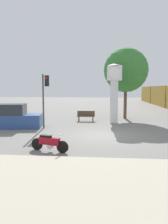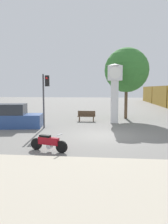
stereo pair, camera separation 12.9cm
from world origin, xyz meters
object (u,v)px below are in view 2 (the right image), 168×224
at_px(street_tree, 127,70).
at_px(parked_car, 13,118).
at_px(traffic_light, 45,91).
at_px(motorcycle, 49,143).
at_px(clock_tower, 115,84).
at_px(bench, 86,116).

relative_size(street_tree, parked_car, 1.55).
height_order(traffic_light, street_tree, street_tree).
height_order(street_tree, parked_car, street_tree).
xyz_separation_m(motorcycle, parked_car, (-4.35, 5.96, 0.34)).
bearing_deg(traffic_light, street_tree, 42.47).
height_order(clock_tower, bench, clock_tower).
bearing_deg(clock_tower, bench, 162.55).
relative_size(clock_tower, traffic_light, 1.26).
bearing_deg(clock_tower, motorcycle, -110.56).
bearing_deg(traffic_light, motorcycle, -73.35).
bearing_deg(traffic_light, parked_car, -178.23).
height_order(street_tree, bench, street_tree).
height_order(clock_tower, street_tree, street_tree).
relative_size(traffic_light, parked_car, 0.91).
height_order(motorcycle, bench, bench).
height_order(motorcycle, street_tree, street_tree).
xyz_separation_m(motorcycle, clock_tower, (3.39, 9.05, 2.93)).
xyz_separation_m(motorcycle, street_tree, (4.63, 11.93, 4.30)).
bearing_deg(street_tree, parked_car, -146.39).
bearing_deg(parked_car, motorcycle, -62.57).
relative_size(motorcycle, clock_tower, 0.38).
bearing_deg(motorcycle, traffic_light, 123.81).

